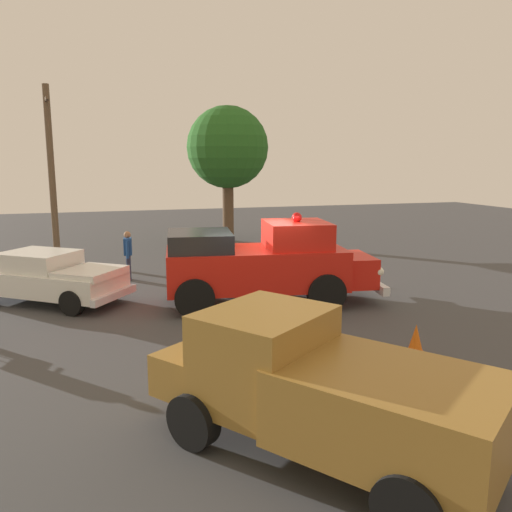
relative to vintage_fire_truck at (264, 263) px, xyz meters
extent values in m
plane|color=#424244|center=(-0.11, 0.31, -1.20)|extent=(60.00, 60.00, 0.00)
cylinder|color=black|center=(0.78, -1.64, -0.68)|extent=(0.46, 1.07, 1.04)
cylinder|color=black|center=(-1.20, -1.36, -0.68)|extent=(0.46, 1.07, 1.04)
cylinder|color=black|center=(1.27, 1.82, -0.68)|extent=(0.46, 1.07, 1.04)
cylinder|color=black|center=(-0.71, 2.11, -0.68)|extent=(0.46, 1.07, 1.04)
cube|color=red|center=(0.03, 0.23, -0.15)|extent=(2.77, 5.15, 1.10)
cube|color=red|center=(-0.37, -2.59, -0.28)|extent=(1.87, 1.14, 0.84)
cube|color=red|center=(-0.13, -0.91, 0.75)|extent=(2.12, 1.95, 0.76)
cube|color=#232328|center=(0.25, 1.77, 0.60)|extent=(2.18, 1.96, 0.60)
cube|color=silver|center=(-0.43, -3.04, -0.28)|extent=(1.44, 0.32, 0.64)
cube|color=silver|center=(-0.45, -3.13, -0.70)|extent=(2.25, 0.51, 0.24)
sphere|color=white|center=(0.34, -3.15, -0.20)|extent=(0.29, 0.29, 0.26)
sphere|color=white|center=(-1.20, -2.93, -0.20)|extent=(0.29, 0.29, 0.26)
sphere|color=red|center=(-0.13, -0.91, 1.25)|extent=(0.32, 0.32, 0.28)
cylinder|color=black|center=(1.74, 4.15, -0.86)|extent=(0.62, 0.70, 0.68)
cylinder|color=black|center=(0.43, 5.14, -0.86)|extent=(0.62, 0.70, 0.68)
cylinder|color=black|center=(3.48, 6.48, -0.86)|extent=(0.62, 0.70, 0.68)
cube|color=white|center=(1.95, 5.81, -0.58)|extent=(3.95, 4.44, 0.64)
cube|color=white|center=(1.09, 4.65, -0.22)|extent=(2.15, 2.10, 0.20)
cube|color=white|center=(2.13, 6.05, -0.02)|extent=(2.39, 2.46, 0.56)
cube|color=silver|center=(0.65, 4.06, -0.80)|extent=(1.62, 1.26, 0.20)
cylinder|color=black|center=(-6.78, 3.23, -0.80)|extent=(0.81, 0.70, 0.80)
cylinder|color=black|center=(-5.74, 1.81, -0.80)|extent=(0.81, 0.70, 0.80)
cylinder|color=black|center=(-9.28, 1.39, -0.80)|extent=(0.81, 0.70, 0.80)
cylinder|color=black|center=(-8.23, -0.03, -0.80)|extent=(0.81, 0.70, 0.80)
cube|color=olive|center=(-8.27, 1.04, -0.25)|extent=(3.30, 3.13, 1.00)
cube|color=olive|center=(-6.74, 2.17, 0.00)|extent=(2.28, 2.34, 1.40)
cube|color=olive|center=(-5.86, 2.82, -0.38)|extent=(1.73, 1.90, 0.64)
cylinder|color=#B7BABF|center=(3.38, -1.24, -0.98)|extent=(0.04, 0.04, 0.44)
cylinder|color=#B7BABF|center=(3.62, -0.87, -0.98)|extent=(0.04, 0.04, 0.44)
cylinder|color=#B7BABF|center=(3.75, -1.48, -0.98)|extent=(0.04, 0.04, 0.44)
cylinder|color=#B7BABF|center=(3.99, -1.11, -0.98)|extent=(0.04, 0.04, 0.44)
cube|color=#1959A5|center=(3.69, -1.18, -0.74)|extent=(0.66, 0.66, 0.04)
cube|color=#1959A5|center=(3.89, -1.31, -0.46)|extent=(0.29, 0.43, 0.56)
cube|color=#B7BABF|center=(3.56, -1.38, -0.58)|extent=(0.39, 0.27, 0.03)
cube|color=#B7BABF|center=(3.82, -0.98, -0.58)|extent=(0.39, 0.27, 0.03)
cylinder|color=#B7BABF|center=(4.76, 7.04, -0.98)|extent=(0.03, 0.03, 0.44)
cylinder|color=#B7BABF|center=(4.71, 7.47, -0.98)|extent=(0.03, 0.03, 0.44)
cylinder|color=#B7BABF|center=(5.20, 7.08, -0.98)|extent=(0.03, 0.03, 0.44)
cylinder|color=#B7BABF|center=(5.15, 7.52, -0.98)|extent=(0.03, 0.03, 0.44)
cube|color=beige|center=(4.95, 7.28, -0.74)|extent=(0.53, 0.53, 0.04)
cube|color=beige|center=(5.19, 7.31, -0.46)|extent=(0.09, 0.48, 0.56)
cube|color=#B7BABF|center=(4.98, 7.04, -0.58)|extent=(0.44, 0.08, 0.03)
cube|color=#B7BABF|center=(4.93, 7.52, -0.58)|extent=(0.44, 0.08, 0.03)
cylinder|color=#2D334C|center=(4.08, 3.49, -0.76)|extent=(0.16, 0.16, 0.88)
cylinder|color=#2D334C|center=(4.30, 3.47, -0.76)|extent=(0.16, 0.16, 0.88)
cube|color=#1E478C|center=(4.19, 3.48, -0.04)|extent=(0.44, 0.30, 0.56)
cylinder|color=#1E478C|center=(3.92, 3.51, -0.10)|extent=(0.11, 0.11, 0.60)
cylinder|color=#1E478C|center=(4.46, 3.46, -0.10)|extent=(0.11, 0.11, 0.60)
sphere|color=#9E704C|center=(4.19, 3.48, 0.36)|extent=(0.25, 0.25, 0.23)
cylinder|color=brown|center=(11.67, -1.86, 0.43)|extent=(0.55, 0.55, 3.26)
sphere|color=#265F20|center=(11.67, -1.86, 3.46)|extent=(4.01, 4.01, 4.01)
cylinder|color=brown|center=(8.47, 6.05, 2.25)|extent=(0.26, 0.26, 6.89)
cube|color=brown|center=(8.47, 6.05, 5.09)|extent=(1.70, 0.32, 0.12)
cube|color=orange|center=(-4.57, -1.86, -1.18)|extent=(0.40, 0.40, 0.04)
cone|color=orange|center=(-4.57, -1.86, -0.86)|extent=(0.32, 0.32, 0.60)
camera|label=1|loc=(-13.43, 4.34, 2.78)|focal=36.18mm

